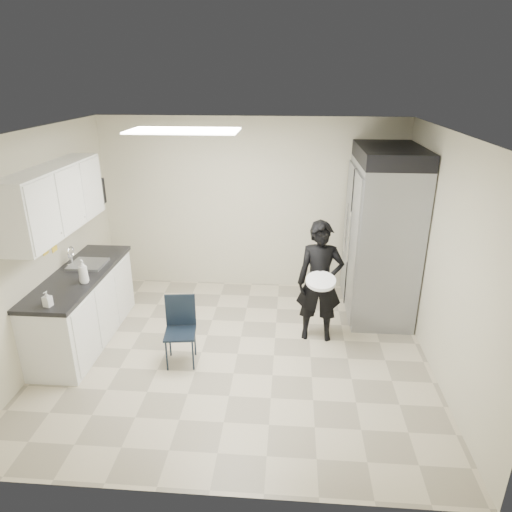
# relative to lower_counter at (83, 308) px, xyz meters

# --- Properties ---
(floor) EXTENTS (4.50, 4.50, 0.00)m
(floor) POSITION_rel_lower_counter_xyz_m (1.95, -0.20, -0.43)
(floor) COLOR #BBAE92
(floor) RESTS_ON ground
(ceiling) EXTENTS (4.50, 4.50, 0.00)m
(ceiling) POSITION_rel_lower_counter_xyz_m (1.95, -0.20, 2.17)
(ceiling) COLOR silver
(ceiling) RESTS_ON back_wall
(back_wall) EXTENTS (4.50, 0.00, 4.50)m
(back_wall) POSITION_rel_lower_counter_xyz_m (1.95, 1.80, 0.87)
(back_wall) COLOR beige
(back_wall) RESTS_ON floor
(left_wall) EXTENTS (0.00, 4.00, 4.00)m
(left_wall) POSITION_rel_lower_counter_xyz_m (-0.30, -0.20, 0.87)
(left_wall) COLOR beige
(left_wall) RESTS_ON floor
(right_wall) EXTENTS (0.00, 4.00, 4.00)m
(right_wall) POSITION_rel_lower_counter_xyz_m (4.20, -0.20, 0.87)
(right_wall) COLOR beige
(right_wall) RESTS_ON floor
(ceiling_panel) EXTENTS (1.20, 0.60, 0.02)m
(ceiling_panel) POSITION_rel_lower_counter_xyz_m (1.35, 0.20, 2.14)
(ceiling_panel) COLOR white
(ceiling_panel) RESTS_ON ceiling
(lower_counter) EXTENTS (0.60, 1.90, 0.86)m
(lower_counter) POSITION_rel_lower_counter_xyz_m (0.00, 0.00, 0.00)
(lower_counter) COLOR silver
(lower_counter) RESTS_ON floor
(countertop) EXTENTS (0.64, 1.95, 0.05)m
(countertop) POSITION_rel_lower_counter_xyz_m (0.00, 0.00, 0.46)
(countertop) COLOR black
(countertop) RESTS_ON lower_counter
(sink) EXTENTS (0.42, 0.40, 0.14)m
(sink) POSITION_rel_lower_counter_xyz_m (0.02, 0.25, 0.44)
(sink) COLOR gray
(sink) RESTS_ON countertop
(faucet) EXTENTS (0.02, 0.02, 0.24)m
(faucet) POSITION_rel_lower_counter_xyz_m (-0.18, 0.25, 0.59)
(faucet) COLOR silver
(faucet) RESTS_ON countertop
(upper_cabinets) EXTENTS (0.35, 1.80, 0.75)m
(upper_cabinets) POSITION_rel_lower_counter_xyz_m (-0.13, 0.00, 1.40)
(upper_cabinets) COLOR silver
(upper_cabinets) RESTS_ON left_wall
(towel_dispenser) EXTENTS (0.22, 0.30, 0.35)m
(towel_dispenser) POSITION_rel_lower_counter_xyz_m (-0.19, 1.15, 1.19)
(towel_dispenser) COLOR black
(towel_dispenser) RESTS_ON left_wall
(notice_sticker_left) EXTENTS (0.00, 0.12, 0.07)m
(notice_sticker_left) POSITION_rel_lower_counter_xyz_m (-0.29, -0.10, 0.79)
(notice_sticker_left) COLOR yellow
(notice_sticker_left) RESTS_ON left_wall
(notice_sticker_right) EXTENTS (0.00, 0.12, 0.07)m
(notice_sticker_right) POSITION_rel_lower_counter_xyz_m (-0.29, 0.10, 0.75)
(notice_sticker_right) COLOR yellow
(notice_sticker_right) RESTS_ON left_wall
(commercial_fridge) EXTENTS (0.80, 1.35, 2.10)m
(commercial_fridge) POSITION_rel_lower_counter_xyz_m (3.78, 1.07, 0.62)
(commercial_fridge) COLOR gray
(commercial_fridge) RESTS_ON floor
(fridge_compressor) EXTENTS (0.80, 1.35, 0.20)m
(fridge_compressor) POSITION_rel_lower_counter_xyz_m (3.78, 1.07, 1.77)
(fridge_compressor) COLOR black
(fridge_compressor) RESTS_ON commercial_fridge
(folding_chair) EXTENTS (0.39, 0.39, 0.78)m
(folding_chair) POSITION_rel_lower_counter_xyz_m (1.32, -0.42, -0.04)
(folding_chair) COLOR black
(folding_chair) RESTS_ON floor
(man_tuxedo) EXTENTS (0.58, 0.39, 1.55)m
(man_tuxedo) POSITION_rel_lower_counter_xyz_m (2.92, 0.27, 0.34)
(man_tuxedo) COLOR black
(man_tuxedo) RESTS_ON floor
(bucket_lid) EXTENTS (0.36, 0.36, 0.04)m
(bucket_lid) POSITION_rel_lower_counter_xyz_m (2.92, 0.02, 0.47)
(bucket_lid) COLOR white
(bucket_lid) RESTS_ON man_tuxedo
(soap_bottle_a) EXTENTS (0.16, 0.16, 0.28)m
(soap_bottle_a) POSITION_rel_lower_counter_xyz_m (0.20, -0.25, 0.62)
(soap_bottle_a) COLOR white
(soap_bottle_a) RESTS_ON countertop
(soap_bottle_b) EXTENTS (0.09, 0.09, 0.17)m
(soap_bottle_b) POSITION_rel_lower_counter_xyz_m (0.07, -0.84, 0.56)
(soap_bottle_b) COLOR #A29FAB
(soap_bottle_b) RESTS_ON countertop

